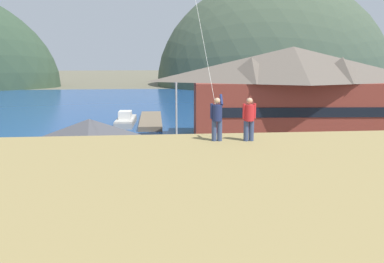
{
  "coord_description": "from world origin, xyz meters",
  "views": [
    {
      "loc": [
        -3.91,
        -23.47,
        9.6
      ],
      "look_at": [
        -0.81,
        9.0,
        3.48
      ],
      "focal_mm": 36.55,
      "sensor_mm": 36.0,
      "label": 1
    }
  ],
  "objects_px": {
    "parked_car_front_row_silver": "(353,162)",
    "storage_shed_near_lot": "(91,155)",
    "parked_car_back_row_right": "(19,175)",
    "parked_car_front_row_end": "(339,193)",
    "parked_car_mid_row_far": "(269,163)",
    "parked_car_lone_by_shed": "(213,169)",
    "moored_boat_wharfside": "(126,120)",
    "wharf_dock": "(151,120)",
    "parking_light_pole": "(176,119)",
    "harbor_lodge": "(292,90)",
    "person_companion": "(249,118)",
    "person_kite_flyer": "(217,117)",
    "parked_car_mid_row_near": "(171,191)"
  },
  "relations": [
    {
      "from": "parked_car_back_row_right",
      "to": "parked_car_front_row_silver",
      "type": "relative_size",
      "value": 0.99
    },
    {
      "from": "harbor_lodge",
      "to": "person_kite_flyer",
      "type": "distance_m",
      "value": 33.27
    },
    {
      "from": "parked_car_mid_row_near",
      "to": "parking_light_pole",
      "type": "bearing_deg",
      "value": 84.62
    },
    {
      "from": "parked_car_front_row_end",
      "to": "parking_light_pole",
      "type": "bearing_deg",
      "value": 132.05
    },
    {
      "from": "moored_boat_wharfside",
      "to": "parked_car_front_row_end",
      "type": "height_order",
      "value": "moored_boat_wharfside"
    },
    {
      "from": "parked_car_back_row_right",
      "to": "parked_car_front_row_silver",
      "type": "bearing_deg",
      "value": 2.43
    },
    {
      "from": "storage_shed_near_lot",
      "to": "parked_car_back_row_right",
      "type": "bearing_deg",
      "value": 164.08
    },
    {
      "from": "wharf_dock",
      "to": "parked_car_front_row_silver",
      "type": "distance_m",
      "value": 33.33
    },
    {
      "from": "parked_car_back_row_right",
      "to": "parked_car_front_row_end",
      "type": "bearing_deg",
      "value": -15.3
    },
    {
      "from": "parked_car_front_row_silver",
      "to": "person_kite_flyer",
      "type": "distance_m",
      "value": 21.34
    },
    {
      "from": "parked_car_front_row_silver",
      "to": "storage_shed_near_lot",
      "type": "bearing_deg",
      "value": -172.6
    },
    {
      "from": "harbor_lodge",
      "to": "parked_car_mid_row_far",
      "type": "height_order",
      "value": "harbor_lodge"
    },
    {
      "from": "moored_boat_wharfside",
      "to": "parking_light_pole",
      "type": "xyz_separation_m",
      "value": [
        6.14,
        -22.74,
        3.64
      ]
    },
    {
      "from": "moored_boat_wharfside",
      "to": "parked_car_front_row_silver",
      "type": "relative_size",
      "value": 1.85
    },
    {
      "from": "parked_car_front_row_silver",
      "to": "moored_boat_wharfside",
      "type": "bearing_deg",
      "value": 127.86
    },
    {
      "from": "harbor_lodge",
      "to": "parked_car_front_row_silver",
      "type": "xyz_separation_m",
      "value": [
        0.04,
        -15.27,
        -4.76
      ]
    },
    {
      "from": "moored_boat_wharfside",
      "to": "parking_light_pole",
      "type": "relative_size",
      "value": 1.06
    },
    {
      "from": "parked_car_lone_by_shed",
      "to": "person_kite_flyer",
      "type": "relative_size",
      "value": 2.29
    },
    {
      "from": "parking_light_pole",
      "to": "person_kite_flyer",
      "type": "height_order",
      "value": "person_kite_flyer"
    },
    {
      "from": "person_companion",
      "to": "person_kite_flyer",
      "type": "bearing_deg",
      "value": 174.21
    },
    {
      "from": "storage_shed_near_lot",
      "to": "parking_light_pole",
      "type": "relative_size",
      "value": 1.03
    },
    {
      "from": "parking_light_pole",
      "to": "person_companion",
      "type": "height_order",
      "value": "person_companion"
    },
    {
      "from": "storage_shed_near_lot",
      "to": "parked_car_mid_row_far",
      "type": "relative_size",
      "value": 1.81
    },
    {
      "from": "storage_shed_near_lot",
      "to": "moored_boat_wharfside",
      "type": "relative_size",
      "value": 0.97
    },
    {
      "from": "parked_car_mid_row_far",
      "to": "person_companion",
      "type": "height_order",
      "value": "person_companion"
    },
    {
      "from": "storage_shed_near_lot",
      "to": "parked_car_lone_by_shed",
      "type": "distance_m",
      "value": 9.37
    },
    {
      "from": "harbor_lodge",
      "to": "person_companion",
      "type": "distance_m",
      "value": 32.88
    },
    {
      "from": "wharf_dock",
      "to": "parked_car_front_row_end",
      "type": "relative_size",
      "value": 3.6
    },
    {
      "from": "storage_shed_near_lot",
      "to": "parked_car_front_row_silver",
      "type": "xyz_separation_m",
      "value": [
        20.99,
        2.73,
        -1.76
      ]
    },
    {
      "from": "parked_car_lone_by_shed",
      "to": "parking_light_pole",
      "type": "height_order",
      "value": "parking_light_pole"
    },
    {
      "from": "moored_boat_wharfside",
      "to": "parked_car_mid_row_far",
      "type": "bearing_deg",
      "value": -62.5
    },
    {
      "from": "moored_boat_wharfside",
      "to": "parked_car_mid_row_near",
      "type": "distance_m",
      "value": 32.8
    },
    {
      "from": "storage_shed_near_lot",
      "to": "parked_car_mid_row_far",
      "type": "xyz_separation_m",
      "value": [
        13.93,
        3.17,
        -1.76
      ]
    },
    {
      "from": "moored_boat_wharfside",
      "to": "parked_car_back_row_right",
      "type": "xyz_separation_m",
      "value": [
        -5.92,
        -27.71,
        0.34
      ]
    },
    {
      "from": "harbor_lodge",
      "to": "moored_boat_wharfside",
      "type": "bearing_deg",
      "value": 151.25
    },
    {
      "from": "storage_shed_near_lot",
      "to": "parked_car_back_row_right",
      "type": "distance_m",
      "value": 6.09
    },
    {
      "from": "parked_car_lone_by_shed",
      "to": "parked_car_back_row_right",
      "type": "bearing_deg",
      "value": -179.03
    },
    {
      "from": "person_companion",
      "to": "parked_car_lone_by_shed",
      "type": "bearing_deg",
      "value": 87.22
    },
    {
      "from": "parked_car_front_row_end",
      "to": "parked_car_lone_by_shed",
      "type": "distance_m",
      "value": 9.65
    },
    {
      "from": "harbor_lodge",
      "to": "moored_boat_wharfside",
      "type": "height_order",
      "value": "harbor_lodge"
    },
    {
      "from": "wharf_dock",
      "to": "moored_boat_wharfside",
      "type": "bearing_deg",
      "value": -150.5
    },
    {
      "from": "parked_car_lone_by_shed",
      "to": "parking_light_pole",
      "type": "xyz_separation_m",
      "value": [
        -2.56,
        4.72,
        3.3
      ]
    },
    {
      "from": "storage_shed_near_lot",
      "to": "wharf_dock",
      "type": "distance_m",
      "value": 31.7
    },
    {
      "from": "parked_car_back_row_right",
      "to": "parked_car_mid_row_far",
      "type": "distance_m",
      "value": 19.59
    },
    {
      "from": "harbor_lodge",
      "to": "storage_shed_near_lot",
      "type": "xyz_separation_m",
      "value": [
        -20.95,
        -17.99,
        -3.0
      ]
    },
    {
      "from": "harbor_lodge",
      "to": "parking_light_pole",
      "type": "relative_size",
      "value": 3.4
    },
    {
      "from": "parked_car_lone_by_shed",
      "to": "parked_car_back_row_right",
      "type": "relative_size",
      "value": 1.01
    },
    {
      "from": "harbor_lodge",
      "to": "person_companion",
      "type": "bearing_deg",
      "value": -112.6
    },
    {
      "from": "storage_shed_near_lot",
      "to": "wharf_dock",
      "type": "height_order",
      "value": "storage_shed_near_lot"
    },
    {
      "from": "moored_boat_wharfside",
      "to": "parked_car_back_row_right",
      "type": "bearing_deg",
      "value": -102.06
    }
  ]
}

